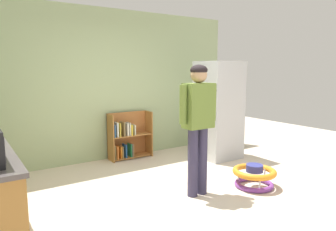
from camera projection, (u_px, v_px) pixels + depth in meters
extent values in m
plane|color=beige|center=(185.00, 201.00, 3.94)|extent=(12.00, 12.00, 0.00)
cube|color=#A1B585|center=(108.00, 85.00, 5.66)|extent=(5.20, 0.06, 2.70)
sphere|color=silver|center=(23.00, 201.00, 2.59)|extent=(0.04, 0.04, 0.04)
sphere|color=silver|center=(12.00, 179.00, 3.12)|extent=(0.04, 0.04, 0.04)
sphere|color=silver|center=(4.00, 163.00, 3.65)|extent=(0.04, 0.04, 0.04)
cube|color=#B7BABF|center=(218.00, 110.00, 5.79)|extent=(0.70, 0.68, 1.78)
cylinder|color=silver|center=(209.00, 108.00, 5.43)|extent=(0.02, 0.02, 0.50)
cube|color=#333333|center=(204.00, 90.00, 5.53)|extent=(0.01, 0.67, 0.01)
cube|color=#A16A32|center=(111.00, 138.00, 5.57)|extent=(0.02, 0.28, 0.85)
cube|color=#A16A32|center=(149.00, 133.00, 6.00)|extent=(0.02, 0.28, 0.85)
cube|color=#A76332|center=(127.00, 134.00, 5.90)|extent=(0.80, 0.02, 0.85)
cube|color=#A16A32|center=(131.00, 156.00, 5.85)|extent=(0.76, 0.24, 0.02)
cube|color=#A16A32|center=(130.00, 135.00, 5.79)|extent=(0.76, 0.24, 0.02)
cube|color=olive|center=(114.00, 152.00, 5.61)|extent=(0.02, 0.17, 0.26)
cube|color=#305F98|center=(113.00, 131.00, 5.55)|extent=(0.02, 0.17, 0.23)
cube|color=orange|center=(116.00, 152.00, 5.64)|extent=(0.02, 0.17, 0.24)
cube|color=beige|center=(116.00, 130.00, 5.58)|extent=(0.03, 0.17, 0.26)
cube|color=orange|center=(120.00, 152.00, 5.68)|extent=(0.02, 0.17, 0.21)
cube|color=gold|center=(119.00, 130.00, 5.61)|extent=(0.02, 0.17, 0.25)
cube|color=olive|center=(121.00, 152.00, 5.69)|extent=(0.02, 0.17, 0.22)
cube|color=brown|center=(123.00, 129.00, 5.65)|extent=(0.03, 0.17, 0.25)
cube|color=#27599E|center=(125.00, 151.00, 5.73)|extent=(0.02, 0.17, 0.24)
cube|color=beige|center=(126.00, 129.00, 5.69)|extent=(0.03, 0.17, 0.23)
cube|color=#288346|center=(130.00, 150.00, 5.79)|extent=(0.02, 0.17, 0.24)
cube|color=beige|center=(129.00, 129.00, 5.72)|extent=(0.02, 0.17, 0.24)
cube|color=#494344|center=(131.00, 150.00, 5.79)|extent=(0.02, 0.17, 0.24)
cube|color=yellow|center=(130.00, 130.00, 5.74)|extent=(0.03, 0.17, 0.19)
cube|color=brown|center=(132.00, 150.00, 5.81)|extent=(0.02, 0.17, 0.24)
cube|color=silver|center=(133.00, 129.00, 5.78)|extent=(0.02, 0.17, 0.19)
cylinder|color=#35314D|center=(193.00, 163.00, 4.03)|extent=(0.13, 0.13, 0.90)
cylinder|color=#35314D|center=(202.00, 161.00, 4.12)|extent=(0.13, 0.13, 0.90)
cube|color=olive|center=(198.00, 106.00, 3.97)|extent=(0.38, 0.22, 0.57)
cylinder|color=olive|center=(183.00, 105.00, 3.83)|extent=(0.09, 0.09, 0.48)
cylinder|color=olive|center=(213.00, 102.00, 4.10)|extent=(0.09, 0.09, 0.48)
sphere|color=tan|center=(199.00, 75.00, 3.91)|extent=(0.21, 0.21, 0.21)
ellipsoid|color=black|center=(199.00, 70.00, 3.90)|extent=(0.22, 0.22, 0.14)
torus|color=#7C3B99|center=(254.00, 184.00, 4.41)|extent=(0.54, 0.54, 0.07)
torus|color=orange|center=(254.00, 172.00, 4.38)|extent=(0.60, 0.60, 0.08)
cylinder|color=navy|center=(255.00, 168.00, 4.38)|extent=(0.23, 0.23, 0.10)
cylinder|color=silver|center=(265.00, 175.00, 4.52)|extent=(0.02, 0.02, 0.18)
cylinder|color=silver|center=(238.00, 176.00, 4.49)|extent=(0.02, 0.02, 0.18)
cylinder|color=silver|center=(260.00, 184.00, 4.18)|extent=(0.02, 0.02, 0.18)
cube|color=#2D2D33|center=(2.00, 146.00, 2.46)|extent=(0.01, 0.31, 0.20)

